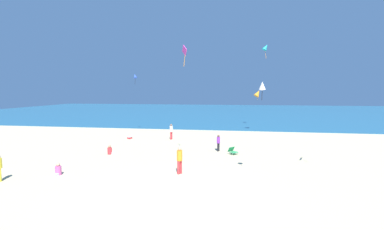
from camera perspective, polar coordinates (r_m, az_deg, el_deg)
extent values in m
plane|color=#C6B58C|center=(23.24, 1.32, -7.26)|extent=(120.00, 120.00, 0.00)
cube|color=#236084|center=(63.00, 5.94, 0.77)|extent=(120.00, 60.00, 0.05)
cube|color=#2D9956|center=(21.05, 9.26, -8.16)|extent=(0.80, 0.80, 0.03)
cube|color=#2D9956|center=(21.21, 8.71, -7.52)|extent=(0.59, 0.58, 0.40)
cylinder|color=#B7B7BC|center=(21.16, 10.14, -8.36)|extent=(0.02, 0.02, 0.18)
cylinder|color=#B7B7BC|center=(20.76, 9.00, -8.61)|extent=(0.02, 0.02, 0.18)
cube|color=red|center=(28.17, -13.71, -4.98)|extent=(0.45, 0.50, 0.19)
cube|color=white|center=(28.15, -13.71, -4.75)|extent=(0.46, 0.52, 0.04)
cylinder|color=yellow|center=(18.32, -36.93, -10.63)|extent=(0.13, 0.13, 0.76)
cylinder|color=red|center=(21.85, -17.85, -7.63)|extent=(0.49, 0.49, 0.53)
sphere|color=#A87A5B|center=(21.77, -17.87, -6.70)|extent=(0.21, 0.21, 0.21)
cube|color=white|center=(21.93, -17.28, -8.07)|extent=(0.47, 0.45, 0.16)
cylinder|color=red|center=(26.99, -4.74, -4.61)|extent=(0.14, 0.14, 0.82)
cylinder|color=red|center=(27.15, -4.55, -4.55)|extent=(0.14, 0.14, 0.82)
cylinder|color=white|center=(26.96, -4.65, -3.09)|extent=(0.41, 0.41, 0.61)
sphere|color=#846047|center=(26.90, -4.66, -2.23)|extent=(0.22, 0.22, 0.22)
cylinder|color=#D8599E|center=(17.84, -27.62, -10.91)|extent=(0.40, 0.40, 0.55)
sphere|color=tan|center=(17.75, -27.68, -9.76)|extent=(0.22, 0.22, 0.22)
cube|color=white|center=(17.75, -28.09, -11.67)|extent=(0.33, 0.43, 0.16)
cylinder|color=red|center=(16.12, -2.50, -11.47)|extent=(0.15, 0.15, 0.84)
cylinder|color=red|center=(16.01, -3.05, -11.59)|extent=(0.15, 0.15, 0.84)
cylinder|color=orange|center=(15.87, -2.79, -8.99)|extent=(0.47, 0.47, 0.63)
sphere|color=tan|center=(15.77, -2.79, -7.51)|extent=(0.23, 0.23, 0.23)
cylinder|color=black|center=(21.86, 5.78, -7.17)|extent=(0.12, 0.12, 0.70)
cylinder|color=black|center=(21.99, 6.00, -7.09)|extent=(0.12, 0.12, 0.70)
cylinder|color=purple|center=(21.80, 5.91, -5.56)|extent=(0.38, 0.38, 0.52)
sphere|color=brown|center=(21.74, 5.91, -4.66)|extent=(0.19, 0.19, 0.19)
cone|color=orange|center=(32.71, 14.42, 4.72)|extent=(1.22, 1.08, 1.06)
cylinder|color=orange|center=(32.72, 14.40, 3.66)|extent=(0.12, 0.08, 0.53)
cone|color=blue|center=(31.93, -12.58, 8.47)|extent=(0.71, 0.69, 0.62)
cylinder|color=black|center=(31.91, -12.56, 7.38)|extent=(0.09, 0.08, 0.82)
cone|color=#1EADAD|center=(35.33, 16.09, 14.30)|extent=(1.03, 0.81, 0.96)
cylinder|color=orange|center=(35.20, 16.05, 12.88)|extent=(0.26, 0.09, 1.12)
cone|color=white|center=(14.52, 15.38, 6.36)|extent=(0.44, 0.53, 0.51)
cylinder|color=black|center=(14.52, 15.33, 4.40)|extent=(0.06, 0.16, 0.63)
cube|color=#DB3DA8|center=(18.94, -1.69, 14.20)|extent=(0.46, 0.66, 0.76)
cylinder|color=orange|center=(18.84, -1.68, 12.06)|extent=(0.14, 0.08, 0.87)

